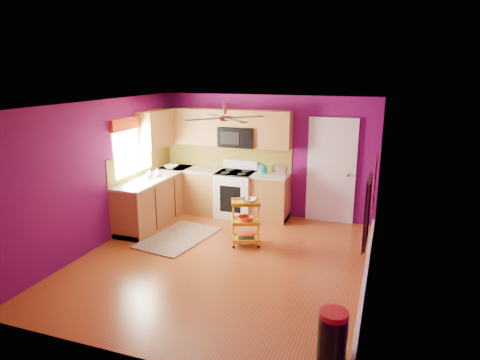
% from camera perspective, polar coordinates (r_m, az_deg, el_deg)
% --- Properties ---
extents(ground, '(5.00, 5.00, 0.00)m').
position_cam_1_polar(ground, '(7.01, -2.45, -10.78)').
color(ground, brown).
rests_on(ground, ground).
extents(room_envelope, '(4.54, 5.04, 2.52)m').
position_cam_1_polar(room_envelope, '(6.47, -2.38, 2.37)').
color(room_envelope, '#5F0A52').
rests_on(room_envelope, ground).
extents(lower_cabinets, '(2.81, 2.31, 0.94)m').
position_cam_1_polar(lower_cabinets, '(8.92, -6.17, -2.21)').
color(lower_cabinets, brown).
rests_on(lower_cabinets, ground).
extents(electric_range, '(0.76, 0.66, 1.13)m').
position_cam_1_polar(electric_range, '(8.92, -0.57, -1.79)').
color(electric_range, white).
rests_on(electric_range, ground).
extents(upper_cabinetry, '(2.80, 2.30, 1.26)m').
position_cam_1_polar(upper_cabinetry, '(8.90, -4.81, 6.80)').
color(upper_cabinetry, brown).
rests_on(upper_cabinetry, ground).
extents(left_window, '(0.08, 1.35, 1.08)m').
position_cam_1_polar(left_window, '(8.40, -14.09, 5.52)').
color(left_window, white).
rests_on(left_window, ground).
extents(panel_door, '(0.95, 0.11, 2.15)m').
position_cam_1_polar(panel_door, '(8.62, 12.06, 1.04)').
color(panel_door, white).
rests_on(panel_door, ground).
extents(right_wall_art, '(0.04, 2.74, 1.04)m').
position_cam_1_polar(right_wall_art, '(5.74, 17.16, -1.82)').
color(right_wall_art, black).
rests_on(right_wall_art, ground).
extents(ceiling_fan, '(1.01, 1.01, 0.26)m').
position_cam_1_polar(ceiling_fan, '(6.55, -2.01, 8.36)').
color(ceiling_fan, '#BF8C3F').
rests_on(ceiling_fan, ground).
extents(shag_rug, '(1.17, 1.66, 0.02)m').
position_cam_1_polar(shag_rug, '(7.96, -8.23, -7.62)').
color(shag_rug, black).
rests_on(shag_rug, ground).
extents(rolling_cart, '(0.58, 0.51, 0.88)m').
position_cam_1_polar(rolling_cart, '(7.45, 0.83, -5.41)').
color(rolling_cart, yellow).
rests_on(rolling_cart, ground).
extents(trash_can, '(0.31, 0.34, 0.59)m').
position_cam_1_polar(trash_can, '(4.84, 12.22, -19.77)').
color(trash_can, black).
rests_on(trash_can, ground).
extents(teal_kettle, '(0.18, 0.18, 0.21)m').
position_cam_1_polar(teal_kettle, '(8.70, 3.06, 1.46)').
color(teal_kettle, teal).
rests_on(teal_kettle, lower_cabinets).
extents(toaster, '(0.22, 0.15, 0.18)m').
position_cam_1_polar(toaster, '(8.53, 5.49, 1.19)').
color(toaster, beige).
rests_on(toaster, lower_cabinets).
extents(soap_bottle_a, '(0.08, 0.08, 0.17)m').
position_cam_1_polar(soap_bottle_a, '(8.54, -11.96, 0.92)').
color(soap_bottle_a, '#EA3F72').
rests_on(soap_bottle_a, lower_cabinets).
extents(soap_bottle_b, '(0.13, 0.13, 0.17)m').
position_cam_1_polar(soap_bottle_b, '(8.58, -10.95, 1.01)').
color(soap_bottle_b, white).
rests_on(soap_bottle_b, lower_cabinets).
extents(counter_dish, '(0.29, 0.29, 0.07)m').
position_cam_1_polar(counter_dish, '(9.24, -9.18, 1.76)').
color(counter_dish, white).
rests_on(counter_dish, lower_cabinets).
extents(counter_cup, '(0.11, 0.11, 0.09)m').
position_cam_1_polar(counter_cup, '(8.38, -12.19, 0.35)').
color(counter_cup, white).
rests_on(counter_cup, lower_cabinets).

